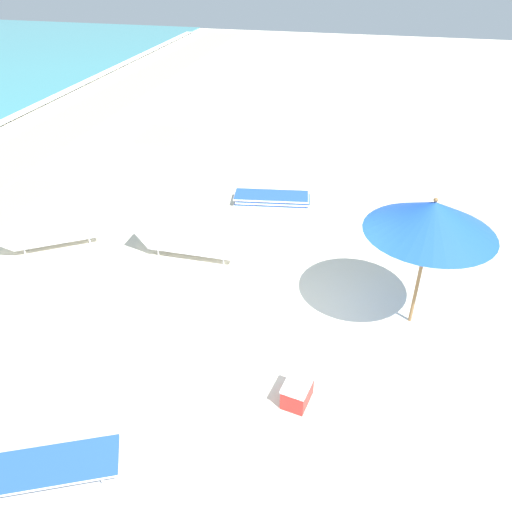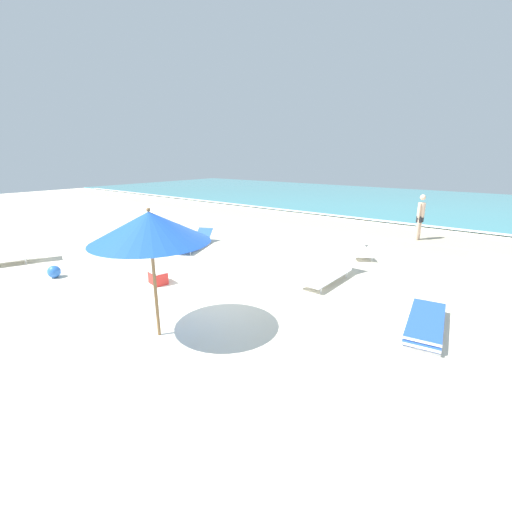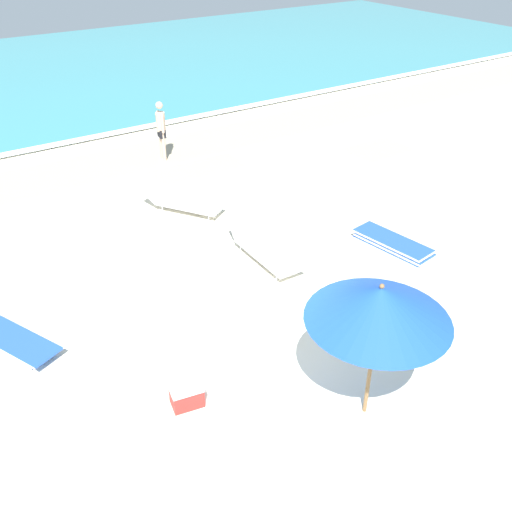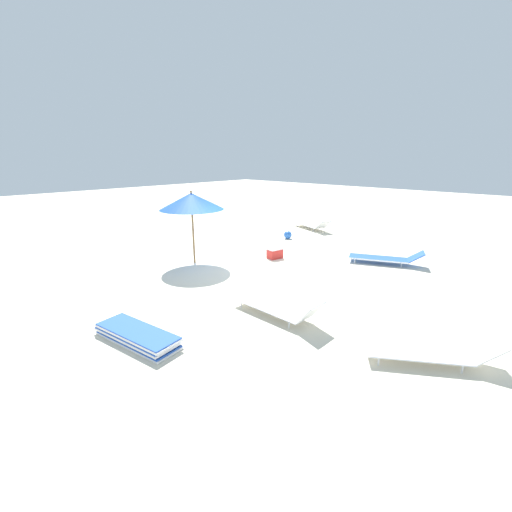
% 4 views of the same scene
% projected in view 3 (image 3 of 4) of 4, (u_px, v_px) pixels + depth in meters
% --- Properties ---
extents(ground_plane, '(60.00, 60.00, 0.16)m').
position_uv_depth(ground_plane, '(248.00, 352.00, 10.01)').
color(ground_plane, beige).
extents(beach_umbrella, '(2.04, 2.04, 2.36)m').
position_uv_depth(beach_umbrella, '(379.00, 304.00, 7.69)').
color(beach_umbrella, olive).
rests_on(beach_umbrella, ground_plane).
extents(lounger_stack, '(0.88, 1.95, 0.24)m').
position_uv_depth(lounger_stack, '(393.00, 244.00, 12.79)').
color(lounger_stack, blue).
rests_on(lounger_stack, ground_plane).
extents(sun_lounger_under_umbrella, '(1.49, 2.33, 0.50)m').
position_uv_depth(sun_lounger_under_umbrella, '(5.00, 333.00, 10.00)').
color(sun_lounger_under_umbrella, blue).
rests_on(sun_lounger_under_umbrella, ground_plane).
extents(sun_lounger_beside_umbrella, '(1.67, 2.11, 0.52)m').
position_uv_depth(sun_lounger_beside_umbrella, '(182.00, 203.00, 14.36)').
color(sun_lounger_beside_umbrella, white).
rests_on(sun_lounger_beside_umbrella, ground_plane).
extents(sun_lounger_near_water_right, '(0.66, 2.18, 0.62)m').
position_uv_depth(sun_lounger_near_water_right, '(262.00, 248.00, 12.44)').
color(sun_lounger_near_water_right, white).
rests_on(sun_lounger_near_water_right, ground_plane).
extents(beachgoer_wading_adult, '(0.27, 0.45, 1.76)m').
position_uv_depth(beachgoer_wading_adult, '(161.00, 127.00, 16.81)').
color(beachgoer_wading_adult, beige).
rests_on(beachgoer_wading_adult, ground_plane).
extents(cooler_box, '(0.56, 0.44, 0.37)m').
position_uv_depth(cooler_box, '(187.00, 395.00, 8.78)').
color(cooler_box, red).
rests_on(cooler_box, ground_plane).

